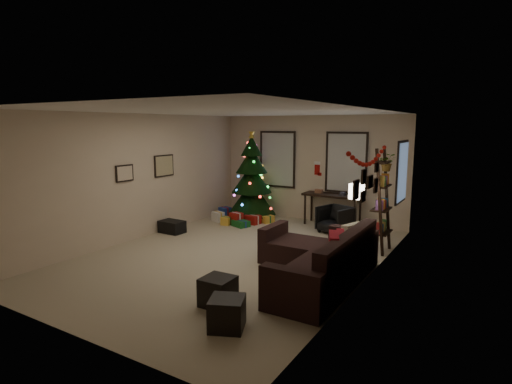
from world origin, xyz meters
TOP-DOWN VIEW (x-y plane):
  - floor at (0.00, 0.00)m, footprint 7.00×7.00m
  - ceiling at (0.00, 0.00)m, footprint 7.00×7.00m
  - wall_back at (0.00, 3.50)m, footprint 5.00×0.00m
  - wall_front at (0.00, -3.50)m, footprint 5.00×0.00m
  - wall_left at (-2.50, 0.00)m, footprint 0.00×7.00m
  - wall_right at (2.50, 0.00)m, footprint 0.00×7.00m
  - window_back_left at (-0.95, 3.47)m, footprint 1.05×0.06m
  - window_back_right at (0.95, 3.47)m, footprint 1.05×0.06m
  - window_right_wall at (2.47, 2.55)m, footprint 0.06×0.90m
  - christmas_tree at (-1.38, 2.84)m, footprint 1.28×1.28m
  - presents at (-1.41, 2.23)m, footprint 1.50×1.01m
  - sofa at (1.84, -0.30)m, footprint 1.86×2.71m
  - pillow_red_a at (2.21, -0.70)m, footprint 0.31×0.51m
  - pillow_red_b at (2.21, -0.40)m, footprint 0.27×0.44m
  - pillow_cream at (2.21, 0.19)m, footprint 0.28×0.47m
  - ottoman_near at (1.02, -1.95)m, footprint 0.43×0.43m
  - ottoman_far at (1.51, -2.42)m, footprint 0.54×0.54m
  - desk at (0.71, 3.22)m, footprint 1.45×0.52m
  - desk_chair at (1.04, 2.57)m, footprint 0.76×0.74m
  - bookshelf at (2.30, 1.67)m, footprint 0.30×0.59m
  - potted_plant at (2.30, 1.91)m, footprint 0.50×0.46m
  - floor_lamp at (1.95, 1.14)m, footprint 0.29×0.29m
  - art_map at (-2.48, 0.75)m, footprint 0.04×0.60m
  - art_abstract at (-2.48, -0.41)m, footprint 0.04×0.45m
  - gallery at (2.48, -0.07)m, footprint 0.03×1.25m
  - garland at (2.45, 0.06)m, footprint 0.08×1.90m
  - stocking_left at (-0.14, 3.55)m, footprint 0.20×0.05m
  - stocking_right at (0.19, 3.51)m, footprint 0.20×0.05m
  - storage_bin at (-2.19, 0.64)m, footprint 0.57×0.39m

SIDE VIEW (x-z plane):
  - floor at x=0.00m, z-range 0.00..0.00m
  - presents at x=-1.41m, z-range -0.03..0.27m
  - storage_bin at x=-2.19m, z-range 0.00..0.28m
  - ottoman_far at x=1.51m, z-range 0.00..0.39m
  - ottoman_near at x=1.02m, z-range 0.00..0.40m
  - sofa at x=1.84m, z-range -0.15..0.71m
  - desk_chair at x=1.04m, z-range 0.00..0.63m
  - pillow_cream at x=2.21m, z-range 0.41..0.85m
  - pillow_red_a at x=2.21m, z-range 0.39..0.89m
  - pillow_red_b at x=2.21m, z-range 0.43..0.85m
  - desk at x=0.71m, z-range 0.30..1.08m
  - bookshelf at x=2.30m, z-range -0.03..2.00m
  - christmas_tree at x=-1.38m, z-range -0.20..2.17m
  - floor_lamp at x=1.95m, z-range 0.46..1.84m
  - wall_left at x=-2.50m, z-range -2.15..4.85m
  - wall_right at x=2.50m, z-range -2.15..4.85m
  - wall_back at x=0.00m, z-range -1.15..3.85m
  - wall_front at x=0.00m, z-range -1.15..3.85m
  - stocking_right at x=0.19m, z-range 1.19..1.55m
  - art_abstract at x=-2.48m, z-range 1.29..1.64m
  - stocking_left at x=-0.14m, z-range 1.29..1.65m
  - window_right_wall at x=2.47m, z-range 0.85..2.15m
  - art_map at x=-2.48m, z-range 1.28..1.78m
  - window_back_left at x=-0.95m, z-range 0.80..2.30m
  - window_back_right at x=0.95m, z-range 0.80..2.30m
  - gallery at x=2.48m, z-range 1.30..1.84m
  - potted_plant at x=2.30m, z-range 1.56..2.02m
  - garland at x=2.45m, z-range 1.82..2.12m
  - ceiling at x=0.00m, z-range 2.70..2.70m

